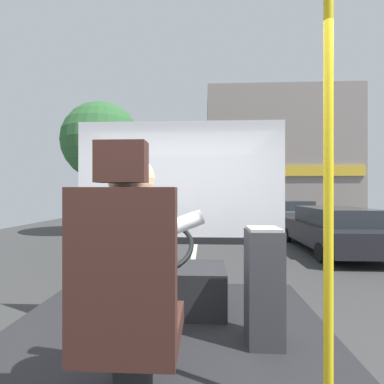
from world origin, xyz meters
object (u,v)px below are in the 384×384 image
object	(u,v)px
handrail_pole	(328,192)
fare_box	(264,285)
bus_driver	(134,257)
parked_car_charcoal	(289,213)
driver_seat	(128,305)
steering_console	(166,286)
parked_car_black	(333,229)

from	to	relation	value
handrail_pole	fare_box	size ratio (longest dim) A/B	2.62
bus_driver	parked_car_charcoal	size ratio (longest dim) A/B	0.20
driver_seat	parked_car_charcoal	size ratio (longest dim) A/B	0.32
steering_console	parked_car_charcoal	world-z (taller)	steering_console
driver_seat	bus_driver	distance (m)	0.23
parked_car_charcoal	steering_console	bearing A→B (deg)	-111.52
parked_car_charcoal	bus_driver	bearing A→B (deg)	-109.72
handrail_pole	driver_seat	bearing A→B (deg)	-177.82
handrail_pole	steering_console	bearing A→B (deg)	127.82
fare_box	handrail_pole	bearing A→B (deg)	-77.43
parked_car_black	parked_car_charcoal	bearing A→B (deg)	85.07
parked_car_black	parked_car_charcoal	world-z (taller)	parked_car_charcoal
parked_car_charcoal	driver_seat	bearing A→B (deg)	-109.57
fare_box	parked_car_charcoal	size ratio (longest dim) A/B	0.20
steering_console	fare_box	xyz separation A→B (m)	(0.79, -0.51, 0.19)
parked_car_black	parked_car_charcoal	size ratio (longest dim) A/B	1.06
bus_driver	parked_car_charcoal	bearing A→B (deg)	70.28
steering_console	parked_car_charcoal	bearing A→B (deg)	68.48
driver_seat	parked_car_charcoal	distance (m)	13.53
handrail_pole	fare_box	bearing A→B (deg)	102.57
handrail_pole	parked_car_black	bearing A→B (deg)	65.71
bus_driver	fare_box	distance (m)	1.07
driver_seat	handrail_pole	size ratio (longest dim) A/B	0.60
bus_driver	handrail_pole	xyz separation A→B (m)	(0.94, -0.07, 0.33)
parked_car_black	fare_box	bearing A→B (deg)	-117.86
bus_driver	handrail_pole	size ratio (longest dim) A/B	0.38
driver_seat	bus_driver	xyz separation A→B (m)	(0.00, 0.10, 0.20)
handrail_pole	parked_car_charcoal	distance (m)	13.24
bus_driver	fare_box	world-z (taller)	bus_driver
parked_car_black	handrail_pole	bearing A→B (deg)	-114.29
steering_console	parked_car_black	distance (m)	6.90
driver_seat	steering_console	bearing A→B (deg)	90.00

